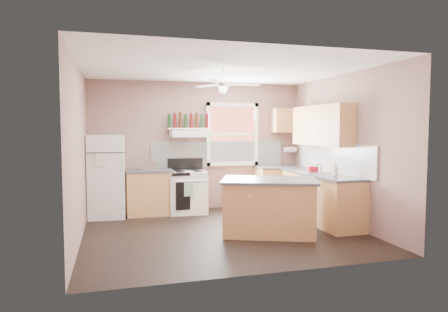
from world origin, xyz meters
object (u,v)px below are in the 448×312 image
object	(u,v)px
stove	(188,192)
cart	(244,193)
toaster	(150,166)
island	(269,208)
refrigerator	(107,176)

from	to	relation	value
stove	cart	bearing A→B (deg)	8.96
toaster	island	xyz separation A→B (m)	(1.76, -1.95, -0.56)
refrigerator	island	distance (m)	3.26
stove	cart	size ratio (longest dim) A/B	1.31
refrigerator	cart	size ratio (longest dim) A/B	2.44
toaster	island	world-z (taller)	toaster
refrigerator	island	bearing A→B (deg)	-34.24
stove	refrigerator	bearing A→B (deg)	-176.14
refrigerator	stove	xyz separation A→B (m)	(1.59, -0.01, -0.37)
refrigerator	toaster	bearing A→B (deg)	2.52
cart	island	world-z (taller)	island
refrigerator	island	size ratio (longest dim) A/B	1.12
stove	island	size ratio (longest dim) A/B	0.60
cart	island	xyz separation A→B (m)	(-0.25, -2.04, 0.10)
refrigerator	island	xyz separation A→B (m)	(2.58, -1.95, -0.37)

